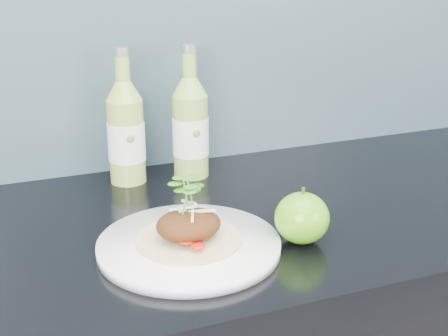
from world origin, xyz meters
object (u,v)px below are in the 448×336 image
Objects in this scene: dinner_plate at (189,245)px; green_apple at (302,218)px; cider_bottle_left at (126,132)px; cider_bottle_right at (191,127)px.

dinner_plate is 2.94× the size of green_apple.
green_apple is 0.40m from cider_bottle_left.
cider_bottle_right reaches higher than green_apple.
cider_bottle_right reaches higher than dinner_plate.
green_apple is (0.17, -0.04, 0.03)m from dinner_plate.
green_apple is 0.35m from cider_bottle_right.
cider_bottle_left and cider_bottle_right have the same top height.
cider_bottle_right is (0.11, 0.30, 0.09)m from dinner_plate.
dinner_plate is at bearing -113.77° from cider_bottle_right.
cider_bottle_left reaches higher than green_apple.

